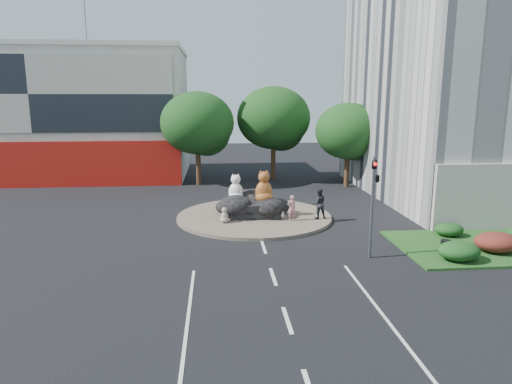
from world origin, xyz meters
The scene contains 21 objects.
ground centered at (0.00, 0.00, 0.00)m, with size 120.00×120.00×0.00m, color black.
roundabout_island centered at (0.00, 10.00, 0.10)m, with size 10.00×10.00×0.20m, color brown.
rock_plinth centered at (0.00, 10.00, 0.65)m, with size 3.20×2.60×0.90m, color black, non-canonical shape.
shophouse_block centered at (-18.00, 27.91, 6.18)m, with size 25.20×12.30×17.40m.
grass_verge centered at (12.00, 3.00, 0.06)m, with size 10.00×6.00×0.12m, color #1B4617.
tree_left centered at (-3.93, 22.06, 5.25)m, with size 6.46×6.46×8.27m.
tree_mid centered at (3.07, 24.06, 5.56)m, with size 6.84×6.84×8.76m.
tree_right centered at (9.07, 20.06, 4.63)m, with size 5.70×5.70×7.30m.
hedge_near_green centered at (9.00, 1.00, 0.57)m, with size 2.00×1.60×0.90m, color #123814.
hedge_red centered at (11.50, 2.00, 0.61)m, with size 2.20×1.76×0.99m, color #511815.
hedge_back_green centered at (10.50, 4.80, 0.48)m, with size 1.60×1.28×0.72m, color #123814.
traffic_light centered at (5.10, 2.00, 3.62)m, with size 0.44×1.24×5.00m.
street_lamp centered at (12.82, 8.00, 4.55)m, with size 2.34×0.22×8.06m.
cat_white centered at (-1.17, 10.26, 2.01)m, with size 1.09×0.95×1.82m, color white, non-canonical shape.
cat_tabby centered at (0.60, 9.70, 2.17)m, with size 1.28×1.11×2.13m, color #B75826, non-canonical shape.
kitten_calico centered at (-1.95, 8.40, 0.69)m, with size 0.59×0.51×0.98m, color beige, non-canonical shape.
kitten_white centered at (1.64, 9.13, 0.61)m, with size 0.49×0.42×0.81m, color white, non-canonical shape.
pedestrian_pink centered at (2.20, 8.47, 1.00)m, with size 0.59×0.38×1.60m, color #BF7C81.
pedestrian_dark centered at (4.00, 8.84, 1.16)m, with size 0.94×0.73×1.93m, color #212229.
parked_car centered at (-15.30, 22.71, 0.66)m, with size 1.40×4.01×1.32m, color #B0B2B8.
litter_bin centered at (8.76, 1.84, 0.49)m, with size 0.48×0.48×0.73m, color black.
Camera 1 is at (-2.40, -18.66, 7.69)m, focal length 32.00 mm.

